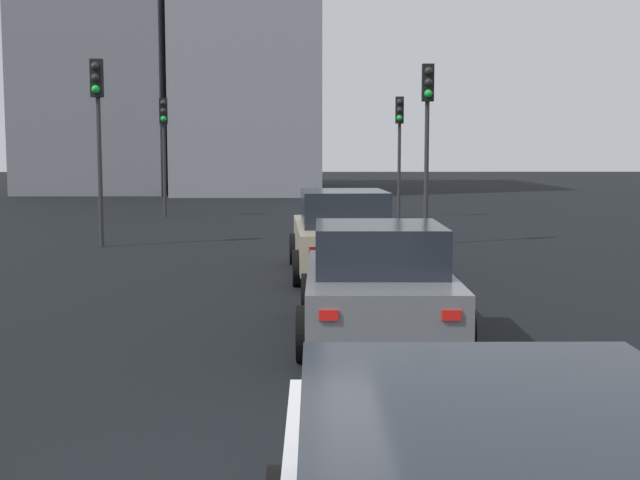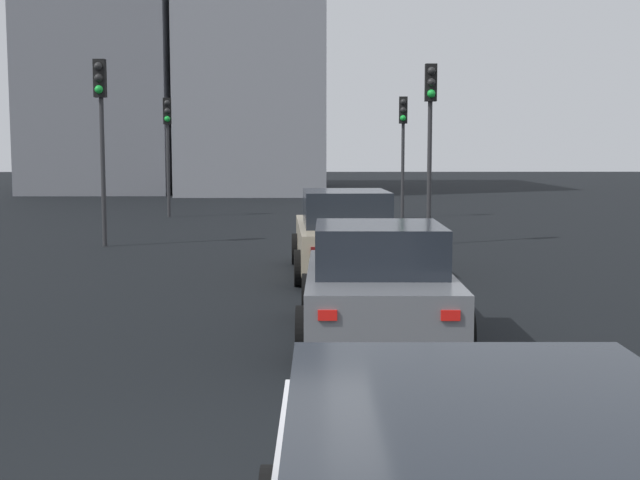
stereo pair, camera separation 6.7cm
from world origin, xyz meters
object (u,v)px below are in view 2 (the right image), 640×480
at_px(car_beige_left_lead, 345,234).
at_px(car_grey_left_second, 378,283).
at_px(traffic_light_near_left, 430,116).
at_px(traffic_light_far_left, 403,131).
at_px(traffic_light_near_right, 168,132).
at_px(traffic_light_far_right, 101,113).

xyz_separation_m(car_beige_left_lead, car_grey_left_second, (-5.59, -0.17, -0.06)).
height_order(traffic_light_near_left, traffic_light_far_left, traffic_light_near_left).
bearing_deg(car_beige_left_lead, car_grey_left_second, 179.95).
bearing_deg(traffic_light_near_left, car_grey_left_second, -10.98).
distance_m(traffic_light_near_right, traffic_light_far_left, 8.05).
height_order(car_beige_left_lead, traffic_light_near_right, traffic_light_near_right).
bearing_deg(traffic_light_far_right, traffic_light_near_right, -178.49).
relative_size(car_beige_left_lead, traffic_light_near_left, 1.06).
height_order(car_beige_left_lead, traffic_light_near_left, traffic_light_near_left).
bearing_deg(car_grey_left_second, traffic_light_far_left, -5.85).
relative_size(car_grey_left_second, traffic_light_near_right, 1.00).
xyz_separation_m(traffic_light_near_right, traffic_light_far_right, (-9.00, 0.15, 0.27)).
bearing_deg(car_beige_left_lead, traffic_light_far_right, 48.39).
bearing_deg(traffic_light_near_left, car_beige_left_lead, -24.47).
height_order(traffic_light_near_right, traffic_light_far_right, traffic_light_far_right).
height_order(car_beige_left_lead, car_grey_left_second, car_beige_left_lead).
bearing_deg(traffic_light_far_right, car_beige_left_lead, 52.71).
distance_m(car_grey_left_second, traffic_light_near_right, 20.24).
xyz_separation_m(car_grey_left_second, traffic_light_far_right, (10.29, 5.83, 2.50)).
distance_m(car_beige_left_lead, traffic_light_near_right, 14.93).
bearing_deg(car_grey_left_second, traffic_light_far_right, 30.83).
distance_m(traffic_light_near_right, traffic_light_far_right, 9.01).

